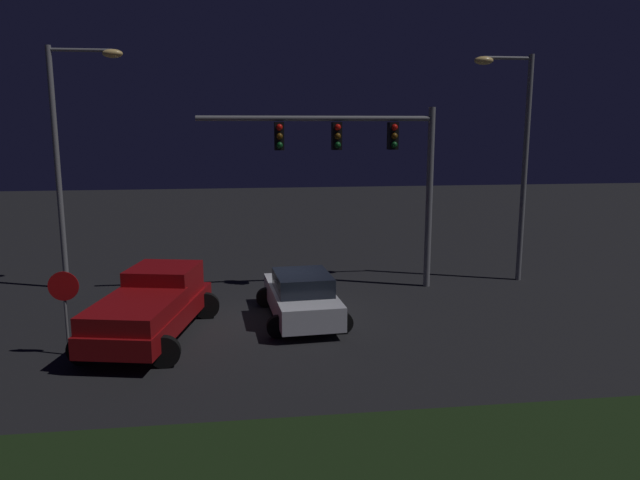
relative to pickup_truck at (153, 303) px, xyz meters
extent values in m
plane|color=black|center=(3.69, 1.28, -1.00)|extent=(80.00, 80.00, 0.00)
cube|color=maroon|center=(-0.04, -0.17, -0.32)|extent=(3.10, 5.70, 0.55)
cube|color=maroon|center=(0.21, 0.99, 0.38)|extent=(2.20, 2.25, 0.85)
cube|color=black|center=(0.21, 0.99, 0.50)|extent=(2.04, 1.86, 0.51)
cube|color=maroon|center=(-0.27, -1.22, 0.18)|extent=(2.52, 3.36, 0.45)
cylinder|color=black|center=(-0.63, 1.95, -0.60)|extent=(0.80, 0.22, 0.80)
cylinder|color=black|center=(1.38, 1.51, -0.60)|extent=(0.80, 0.22, 0.80)
cylinder|color=black|center=(-1.46, -1.85, -0.60)|extent=(0.80, 0.22, 0.80)
cylinder|color=black|center=(0.56, -2.29, -0.60)|extent=(0.80, 0.22, 0.80)
cube|color=silver|center=(4.28, 1.02, -0.39)|extent=(2.09, 4.51, 0.70)
cube|color=black|center=(4.29, 0.77, 0.24)|extent=(1.73, 2.10, 0.55)
cylinder|color=black|center=(3.26, 2.45, -0.68)|extent=(0.64, 0.22, 0.64)
cylinder|color=black|center=(5.09, 2.58, -0.68)|extent=(0.64, 0.22, 0.64)
cylinder|color=black|center=(3.46, -0.53, -0.68)|extent=(0.64, 0.22, 0.64)
cylinder|color=black|center=(5.29, -0.41, -0.68)|extent=(0.64, 0.22, 0.64)
cylinder|color=slate|center=(9.27, 4.33, 2.25)|extent=(0.24, 0.24, 6.50)
cylinder|color=slate|center=(5.17, 4.33, 5.10)|extent=(8.20, 0.18, 0.18)
cube|color=black|center=(7.87, 4.33, 4.50)|extent=(0.32, 0.44, 0.95)
sphere|color=red|center=(7.87, 4.10, 4.80)|extent=(0.22, 0.22, 0.22)
sphere|color=#59380A|center=(7.87, 4.10, 4.50)|extent=(0.22, 0.22, 0.22)
sphere|color=#0C4719|center=(7.87, 4.10, 4.20)|extent=(0.22, 0.22, 0.22)
cube|color=black|center=(5.87, 4.33, 4.50)|extent=(0.32, 0.44, 0.95)
sphere|color=red|center=(5.87, 4.10, 4.80)|extent=(0.22, 0.22, 0.22)
sphere|color=#59380A|center=(5.87, 4.10, 4.50)|extent=(0.22, 0.22, 0.22)
sphere|color=#0C4719|center=(5.87, 4.10, 4.20)|extent=(0.22, 0.22, 0.22)
cube|color=black|center=(3.87, 4.33, 4.50)|extent=(0.32, 0.44, 0.95)
sphere|color=red|center=(3.87, 4.10, 4.80)|extent=(0.22, 0.22, 0.22)
sphere|color=#59380A|center=(3.87, 4.10, 4.50)|extent=(0.22, 0.22, 0.22)
sphere|color=#0C4719|center=(3.87, 4.10, 4.20)|extent=(0.22, 0.22, 0.22)
cylinder|color=slate|center=(-3.89, 5.81, 3.28)|extent=(0.20, 0.20, 8.56)
cylinder|color=slate|center=(-2.83, 5.81, 7.41)|extent=(2.12, 0.12, 0.12)
ellipsoid|color=#F9CC72|center=(-1.77, 5.81, 7.31)|extent=(0.70, 0.44, 0.30)
cylinder|color=slate|center=(13.07, 4.78, 3.20)|extent=(0.20, 0.20, 8.40)
cylinder|color=slate|center=(12.17, 4.78, 7.25)|extent=(1.80, 0.12, 0.12)
ellipsoid|color=#F9CC72|center=(11.27, 4.78, 7.15)|extent=(0.70, 0.44, 0.30)
cylinder|color=slate|center=(-2.01, -1.12, 0.10)|extent=(0.07, 0.07, 2.20)
cylinder|color=#B20C0F|center=(-2.01, -1.15, 0.85)|extent=(0.76, 0.03, 0.76)
camera|label=1|loc=(2.50, -16.78, 4.86)|focal=34.09mm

